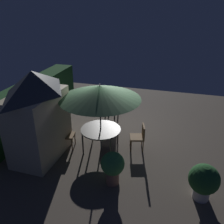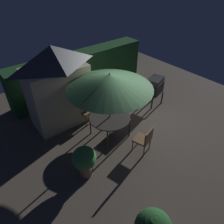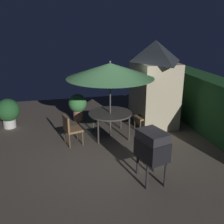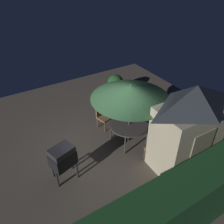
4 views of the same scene
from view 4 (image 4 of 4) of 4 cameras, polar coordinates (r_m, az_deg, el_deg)
ground_plane at (r=8.21m, az=-2.43°, el=-8.60°), size 11.00×11.00×0.00m
hedge_backdrop at (r=5.81m, az=16.12°, el=-22.33°), size 6.28×0.87×1.74m
garden_shed at (r=7.05m, az=18.64°, el=-3.73°), size 2.14×1.33×2.86m
patio_table at (r=7.97m, az=4.29°, el=-3.46°), size 1.34×1.34×0.77m
patio_umbrella at (r=7.21m, az=4.75°, el=5.06°), size 2.60×2.60×2.35m
bbq_grill at (r=6.78m, az=-12.38°, el=-11.15°), size 0.81×0.67×1.20m
chair_near_shed at (r=8.78m, az=-2.33°, el=-0.87°), size 0.57×0.57×0.90m
chair_far_side at (r=7.50m, az=11.06°, el=-9.01°), size 0.53×0.54×0.90m
potted_plant_by_shed at (r=9.38m, az=9.04°, el=1.82°), size 0.65×0.65×1.00m
potted_plant_by_grill at (r=10.96m, az=0.88°, el=7.24°), size 0.77×0.77×1.01m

